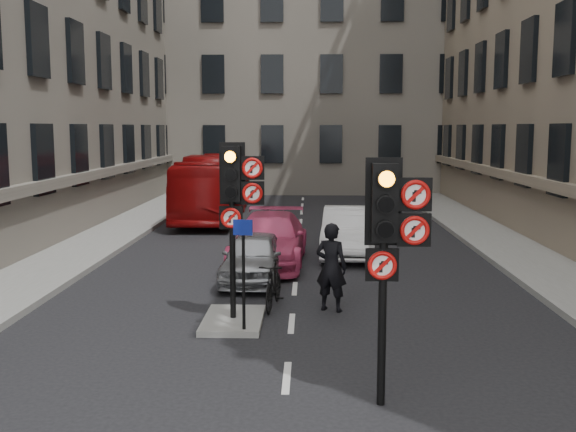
# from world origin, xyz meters

# --- Properties ---
(pavement_left) EXTENTS (3.00, 50.00, 0.16)m
(pavement_left) POSITION_xyz_m (-7.20, 12.00, 0.08)
(pavement_left) COLOR gray
(pavement_left) RESTS_ON ground
(pavement_right) EXTENTS (3.00, 50.00, 0.16)m
(pavement_right) POSITION_xyz_m (7.20, 12.00, 0.08)
(pavement_right) COLOR gray
(pavement_right) RESTS_ON ground
(centre_island) EXTENTS (1.20, 2.00, 0.12)m
(centre_island) POSITION_xyz_m (-1.20, 5.00, 0.06)
(centre_island) COLOR gray
(centre_island) RESTS_ON ground
(building_far) EXTENTS (30.00, 14.00, 20.00)m
(building_far) POSITION_xyz_m (0.00, 38.00, 10.00)
(building_far) COLOR gray
(building_far) RESTS_ON ground
(signal_near) EXTENTS (0.91, 0.40, 3.58)m
(signal_near) POSITION_xyz_m (1.49, 0.99, 2.58)
(signal_near) COLOR black
(signal_near) RESTS_ON ground
(signal_far) EXTENTS (0.91, 0.40, 3.58)m
(signal_far) POSITION_xyz_m (-1.11, 4.99, 2.70)
(signal_far) COLOR black
(signal_far) RESTS_ON centre_island
(car_silver) EXTENTS (1.65, 3.79, 1.27)m
(car_silver) POSITION_xyz_m (-1.09, 8.80, 0.64)
(car_silver) COLOR #929499
(car_silver) RESTS_ON ground
(car_white) EXTENTS (1.91, 4.62, 1.49)m
(car_white) POSITION_xyz_m (1.59, 12.51, 0.74)
(car_white) COLOR silver
(car_white) RESTS_ON ground
(car_pink) EXTENTS (2.26, 5.15, 1.47)m
(car_pink) POSITION_xyz_m (-0.81, 10.98, 0.74)
(car_pink) COLOR #C63A67
(car_pink) RESTS_ON ground
(bus_red) EXTENTS (2.45, 10.00, 2.78)m
(bus_red) POSITION_xyz_m (-3.82, 21.06, 1.39)
(bus_red) COLOR maroon
(bus_red) RESTS_ON ground
(motorcycle) EXTENTS (0.71, 1.82, 1.07)m
(motorcycle) POSITION_xyz_m (-0.44, 6.19, 0.53)
(motorcycle) COLOR black
(motorcycle) RESTS_ON ground
(motorcyclist) EXTENTS (0.83, 0.70, 1.95)m
(motorcyclist) POSITION_xyz_m (0.84, 6.00, 0.97)
(motorcyclist) COLOR black
(motorcyclist) RESTS_ON ground
(info_sign) EXTENTS (0.37, 0.13, 2.14)m
(info_sign) POSITION_xyz_m (-0.90, 4.18, 1.50)
(info_sign) COLOR black
(info_sign) RESTS_ON centre_island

